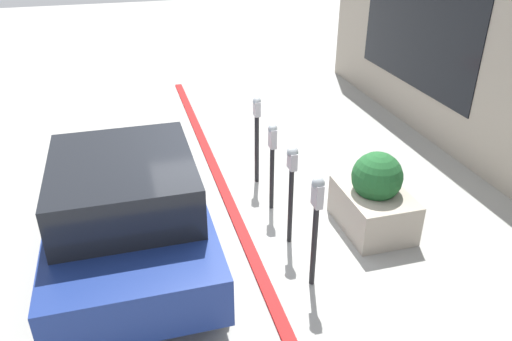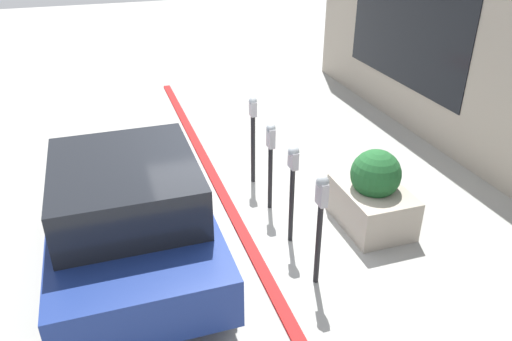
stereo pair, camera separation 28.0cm
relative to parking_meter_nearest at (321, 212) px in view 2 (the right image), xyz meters
name	(u,v)px [view 2 (the right image)]	position (x,y,z in m)	size (l,w,h in m)	color
ground_plane	(246,229)	(1.39, 0.51, -1.06)	(40.00, 40.00, 0.00)	#999993
curb_strip	(241,229)	(1.39, 0.59, -1.04)	(13.69, 0.16, 0.04)	red
parking_meter_nearest	(321,212)	(0.00, 0.00, 0.00)	(0.18, 0.15, 1.54)	black
parking_meter_second	(293,177)	(0.93, -0.02, -0.02)	(0.18, 0.15, 1.50)	black
parking_meter_middle	(271,153)	(1.85, -0.03, -0.09)	(0.16, 0.14, 1.44)	black
parking_meter_fourth	(253,129)	(2.73, -0.04, -0.08)	(0.16, 0.13, 1.54)	black
planter_box	(373,195)	(0.93, -1.31, -0.55)	(1.24, 0.89, 1.22)	#A39989
parked_car_front	(129,212)	(1.11, 2.15, -0.27)	(3.82, 2.02, 1.57)	navy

